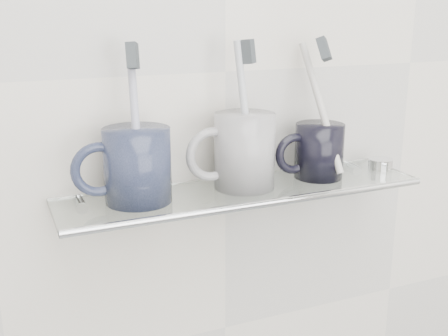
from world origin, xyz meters
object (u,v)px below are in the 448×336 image
shelf_glass (243,191)px  mug_left (137,165)px  mug_center (245,151)px  mug_right (319,151)px

shelf_glass → mug_left: bearing=178.0°
mug_center → mug_right: (0.12, 0.00, -0.01)m
shelf_glass → mug_left: size_ratio=5.33×
shelf_glass → mug_center: mug_center is taller
mug_center → mug_right: 0.12m
mug_left → mug_right: 0.26m
shelf_glass → mug_center: (0.00, 0.00, 0.05)m
shelf_glass → mug_right: size_ratio=6.43×
shelf_glass → mug_center: size_ratio=4.95×
mug_left → mug_center: 0.15m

